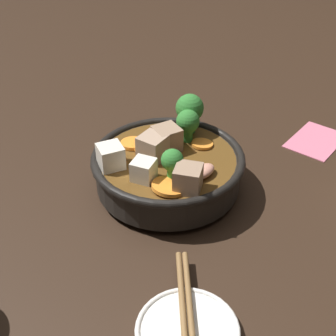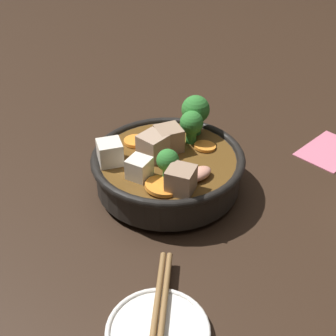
% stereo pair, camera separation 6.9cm
% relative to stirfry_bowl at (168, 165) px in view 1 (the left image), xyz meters
% --- Properties ---
extents(ground_plane, '(3.00, 3.00, 0.00)m').
position_rel_stirfry_bowl_xyz_m(ground_plane, '(0.00, 0.00, -0.04)').
color(ground_plane, black).
extents(stirfry_bowl, '(0.22, 0.22, 0.12)m').
position_rel_stirfry_bowl_xyz_m(stirfry_bowl, '(0.00, 0.00, 0.00)').
color(stirfry_bowl, black).
rests_on(stirfry_bowl, ground_plane).
extents(side_saucer, '(0.11, 0.11, 0.01)m').
position_rel_stirfry_bowl_xyz_m(side_saucer, '(0.21, 0.16, -0.04)').
color(side_saucer, white).
rests_on(side_saucer, ground_plane).
extents(napkin, '(0.12, 0.09, 0.00)m').
position_rel_stirfry_bowl_xyz_m(napkin, '(-0.25, 0.15, -0.04)').
color(napkin, '#D16B84').
rests_on(napkin, ground_plane).
extents(chopsticks_pair, '(0.18, 0.13, 0.01)m').
position_rel_stirfry_bowl_xyz_m(chopsticks_pair, '(0.21, 0.16, -0.03)').
color(chopsticks_pair, olive).
rests_on(chopsticks_pair, side_saucer).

